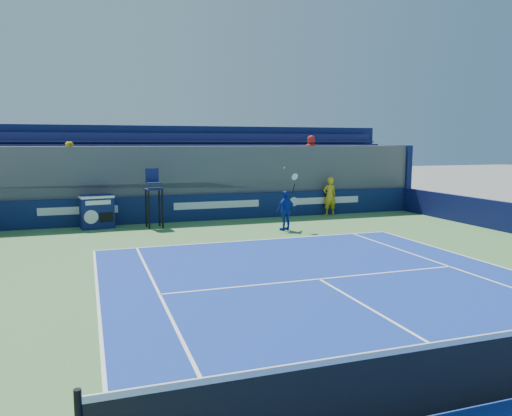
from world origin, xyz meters
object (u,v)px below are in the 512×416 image
object	(u,v)px
umpire_chair	(154,191)
tennis_player	(286,210)
match_clock	(97,211)
ball_person	(330,196)

from	to	relation	value
umpire_chair	tennis_player	world-z (taller)	tennis_player
match_clock	umpire_chair	size ratio (longest dim) A/B	0.57
match_clock	tennis_player	size ratio (longest dim) A/B	0.55
ball_person	tennis_player	xyz separation A→B (m)	(-3.65, -3.29, -0.12)
match_clock	umpire_chair	xyz separation A→B (m)	(2.26, -0.58, 0.79)
ball_person	tennis_player	world-z (taller)	tennis_player
match_clock	umpire_chair	distance (m)	2.47
match_clock	ball_person	bearing A→B (deg)	1.55
match_clock	umpire_chair	bearing A→B (deg)	-14.45
match_clock	tennis_player	bearing A→B (deg)	-22.58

